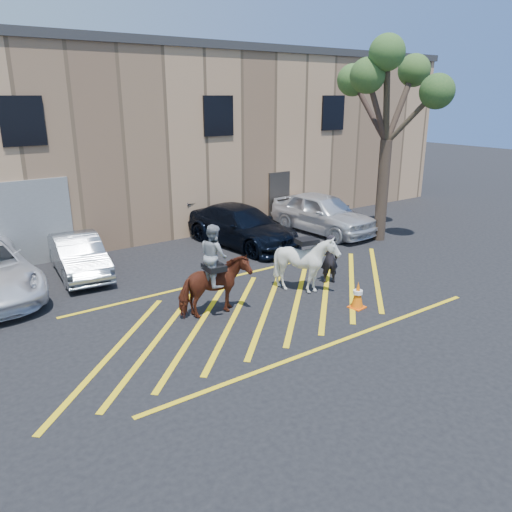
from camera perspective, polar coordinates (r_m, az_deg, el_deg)
ground at (r=13.51m, az=0.53°, el=-5.46°), size 90.00×90.00×0.00m
car_silver_sedan at (r=16.41m, az=-19.62°, el=0.07°), size 1.67×3.89×1.25m
car_blue_suv at (r=18.57m, az=-1.65°, el=3.45°), size 2.69×5.22×1.45m
car_white_suv at (r=20.49m, az=7.62°, el=4.90°), size 2.23×4.84×1.61m
handler at (r=14.92m, az=8.40°, el=-0.32°), size 0.64×0.55×1.48m
warehouse at (r=23.27m, az=-17.45°, el=12.91°), size 32.42×10.20×7.30m
hatching_zone at (r=13.28m, az=1.29°, el=-5.85°), size 12.60×5.12×0.01m
mounted_bay at (r=12.52m, az=-4.78°, el=-2.71°), size 1.85×0.94×2.38m
saddled_white at (r=14.10m, az=5.74°, el=-0.84°), size 1.62×1.75×1.68m
traffic_cone at (r=13.39m, az=11.55°, el=-4.37°), size 0.43×0.43×0.73m
tree at (r=19.31m, az=15.12°, el=18.32°), size 3.99×4.37×7.31m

